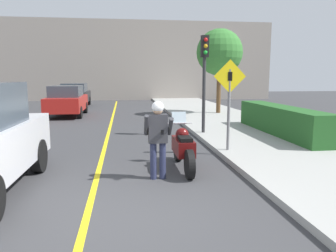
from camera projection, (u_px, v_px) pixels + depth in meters
The scene contains 12 objects.
ground_plane at pixel (125, 217), 5.16m from camera, with size 80.00×80.00×0.00m, color #38383A.
sidewalk_curb at pixel (287, 148), 9.70m from camera, with size 4.40×44.00×0.14m.
road_center_line at pixel (106, 142), 10.95m from camera, with size 0.12×36.00×0.01m.
building_backdrop at pixel (123, 61), 30.08m from camera, with size 28.00×1.20×7.20m.
motorcycle at pixel (183, 148), 7.77m from camera, with size 0.62×2.20×1.31m.
person_biker at pixel (158, 132), 6.92m from camera, with size 0.59×0.46×1.68m.
crossing_sign at pixel (229, 96), 8.97m from camera, with size 0.91×0.08×2.50m.
traffic_light at pixel (204, 66), 11.70m from camera, with size 0.26×0.30×3.47m.
hedge_row at pixel (281, 120), 11.77m from camera, with size 0.90×5.60×0.98m.
street_tree at pixel (220, 53), 17.99m from camera, with size 2.54×2.54×4.62m.
parked_car_red at pixel (67, 101), 18.10m from camera, with size 1.88×4.20×1.68m.
parked_car_black at pixel (75, 95), 23.69m from camera, with size 1.88×4.20×1.68m.
Camera 1 is at (0.02, -4.93, 2.20)m, focal length 35.00 mm.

